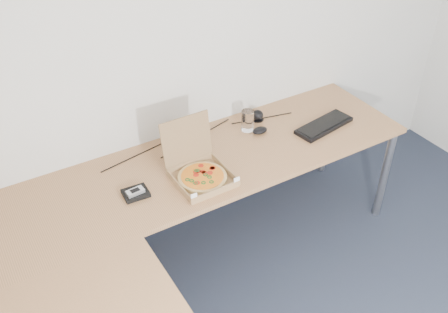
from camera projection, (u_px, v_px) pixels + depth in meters
desk at (191, 231)px, 2.52m from camera, size 2.50×2.20×0.73m
pizza_box at (201, 174)px, 2.78m from camera, size 0.30×0.35×0.30m
drinking_glass at (248, 120)px, 3.16m from camera, size 0.08×0.08×0.13m
keyboard at (324, 125)px, 3.21m from camera, size 0.42×0.20×0.02m
mouse at (260, 130)px, 3.16m from camera, size 0.11×0.09×0.04m
wallet at (136, 193)px, 2.69m from camera, size 0.14×0.12×0.02m
phone at (135, 192)px, 2.66m from camera, size 0.10×0.05×0.02m
dome_speaker at (257, 115)px, 3.27m from camera, size 0.08×0.08×0.07m
cable_bundle at (196, 138)px, 3.12m from camera, size 0.62×0.13×0.01m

